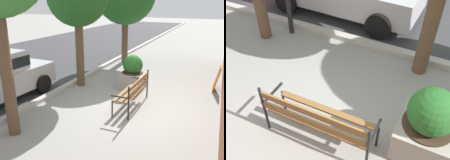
# 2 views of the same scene
# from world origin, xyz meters

# --- Properties ---
(ground_plane) EXTENTS (80.00, 80.00, 0.00)m
(ground_plane) POSITION_xyz_m (0.00, 0.00, 0.00)
(ground_plane) COLOR gray
(curb_stone) EXTENTS (60.00, 0.20, 0.12)m
(curb_stone) POSITION_xyz_m (0.00, 2.90, 0.06)
(curb_stone) COLOR #B2AFA8
(curb_stone) RESTS_ON ground
(park_bench) EXTENTS (1.80, 0.54, 0.95)m
(park_bench) POSITION_xyz_m (0.10, 0.08, 0.54)
(park_bench) COLOR brown
(park_bench) RESTS_ON ground
(concrete_planter) EXTENTS (0.84, 0.84, 1.23)m
(concrete_planter) POSITION_xyz_m (1.63, 0.65, 0.57)
(concrete_planter) COLOR gray
(concrete_planter) RESTS_ON ground
(lamp_post) EXTENTS (0.32, 0.32, 3.90)m
(lamp_post) POSITION_xyz_m (-2.07, 2.59, 2.55)
(lamp_post) COLOR black
(lamp_post) RESTS_ON ground
(leaning_signboard) EXTENTS (0.70, 0.23, 0.89)m
(leaning_signboard) POSITION_xyz_m (2.70, -2.15, 0.45)
(leaning_signboard) COLOR #C6661E
(leaning_signboard) RESTS_ON ground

